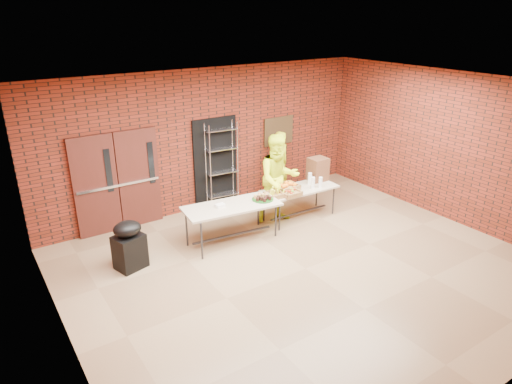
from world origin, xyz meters
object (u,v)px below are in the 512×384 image
Objects in this scene: covered_grill at (129,245)px; table_right at (300,191)px; table_left at (232,208)px; volunteer_woman at (278,164)px; coffee_dispenser at (318,169)px; wire_rack at (222,165)px; volunteer_man at (278,179)px.

table_right is at bearing -16.02° from covered_grill.
volunteer_woman reaches higher than table_left.
coffee_dispenser is at bearing 13.90° from table_left.
table_right is 1.38m from volunteer_woman.
coffee_dispenser is (0.65, 0.18, 0.32)m from table_right.
coffee_dispenser reaches higher than covered_grill.
wire_rack is 1.16× the size of table_right.
covered_grill is 0.47× the size of volunteer_man.
coffee_dispenser is at bearing 15.12° from volunteer_man.
volunteer_man is at bearing -179.06° from coffee_dispenser.
coffee_dispenser is 1.13m from volunteer_man.
covered_grill is (-2.05, 0.14, -0.26)m from table_left.
coffee_dispenser is 4.56m from covered_grill.
table_left is at bearing -107.24° from wire_rack.
volunteer_man reaches higher than table_right.
table_right is 3.88m from covered_grill.
covered_grill is at bearing -144.64° from wire_rack.
table_right is 1.89× the size of covered_grill.
covered_grill is 0.56× the size of volunteer_woman.
covered_grill is at bearing -177.86° from coffee_dispenser.
wire_rack is 3.23m from covered_grill.
wire_rack is 2.20× the size of covered_grill.
table_left is 1.15× the size of table_right.
table_right is at bearing 10.94° from table_left.
table_left is at bearing -172.93° from coffee_dispenser.
coffee_dispenser is at bearing 17.03° from table_right.
volunteer_man is (-1.13, -0.02, 0.01)m from coffee_dispenser.
wire_rack is 3.80× the size of coffee_dispenser.
volunteer_woman is (4.25, 1.31, 0.36)m from covered_grill.
table_right is 0.75m from coffee_dispenser.
table_left is 1.21× the size of volunteer_woman.
wire_rack is at bearing 72.88° from table_left.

